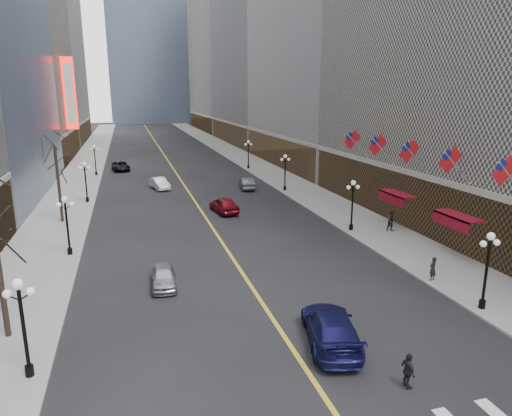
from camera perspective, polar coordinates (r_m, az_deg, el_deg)
sidewalk_east at (r=79.23m, az=-0.16°, el=5.45°), size 6.00×230.00×0.15m
sidewalk_west at (r=76.68m, az=-20.80°, el=4.24°), size 6.00×230.00×0.15m
lane_line at (r=86.56m, az=-10.98°, el=5.89°), size 0.25×200.00×0.02m
bldg_east_c at (r=118.02m, az=2.73°, el=20.04°), size 26.60×40.60×48.80m
bldg_east_d at (r=159.94m, az=-2.45°, el=21.01°), size 26.60×46.60×62.80m
streetlamp_east_0 at (r=28.60m, az=26.96°, el=-6.13°), size 1.26×0.44×4.52m
streetlamp_east_1 at (r=41.18m, az=11.97°, el=0.99°), size 1.26×0.44×4.52m
streetlamp_east_2 at (r=57.40m, az=3.66°, el=4.95°), size 1.26×0.44×4.52m
streetlamp_east_3 at (r=74.45m, az=-0.96°, el=7.09°), size 1.26×0.44×4.52m
streetlamp_west_0 at (r=21.99m, az=-27.18°, el=-12.13°), size 1.26×0.44×4.52m
streetlamp_west_1 at (r=36.89m, az=-22.59°, el=-1.33°), size 1.26×0.44×4.52m
streetlamp_west_2 at (r=54.41m, az=-20.55°, el=3.56°), size 1.26×0.44×4.52m
streetlamp_west_3 at (r=72.17m, az=-19.50°, el=6.06°), size 1.26×0.44×4.52m
flag_1 at (r=32.05m, az=28.90°, el=3.83°), size 2.87×0.12×2.87m
flag_2 at (r=35.73m, az=23.34°, el=5.33°), size 2.87×0.12×2.87m
flag_3 at (r=39.70m, az=18.84°, el=6.50°), size 2.87×0.12×2.87m
flag_4 at (r=43.87m, az=15.16°, el=7.43°), size 2.87×0.12×2.87m
flag_5 at (r=48.21m, az=12.12°, el=8.16°), size 2.87×0.12×2.87m
awning_b at (r=37.02m, az=23.67°, el=-1.10°), size 1.40×4.00×0.93m
awning_c at (r=43.28m, az=17.05°, el=1.55°), size 1.40×4.00×0.93m
theatre_marquee at (r=85.88m, az=-22.26°, el=13.10°), size 2.00×0.55×12.00m
tree_west_far at (r=46.24m, az=-23.74°, el=5.73°), size 3.60×3.60×7.92m
car_nb_near at (r=30.08m, az=-11.48°, el=-8.42°), size 1.74×3.92×1.31m
car_nb_mid at (r=60.31m, az=-11.98°, el=3.03°), size 2.63×4.76×1.49m
car_nb_far at (r=76.34m, az=-16.56°, el=5.04°), size 3.06×5.56×1.47m
car_sb_near at (r=23.51m, az=9.34°, el=-14.54°), size 3.68×6.21×1.69m
car_sb_mid at (r=47.38m, az=-4.03°, el=0.41°), size 2.64×5.11×1.66m
car_sb_far at (r=59.07m, az=-1.14°, el=3.12°), size 2.16×4.74×1.51m
ped_ne_corner at (r=32.13m, az=21.23°, el=-7.07°), size 0.70×0.60×1.61m
ped_east_walk at (r=42.17m, az=16.62°, el=-1.57°), size 0.93×0.57×1.82m
ped_crossing_a at (r=21.19m, az=18.48°, el=-18.76°), size 0.47×0.95×1.59m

